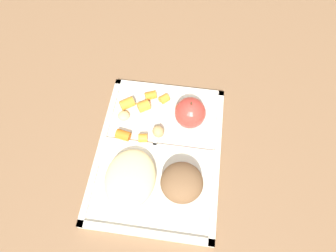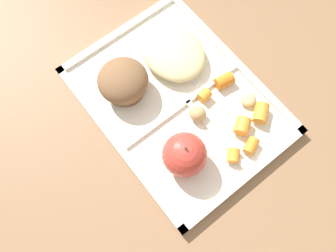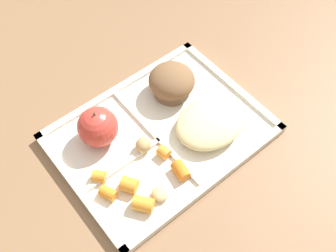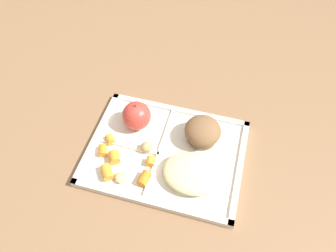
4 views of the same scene
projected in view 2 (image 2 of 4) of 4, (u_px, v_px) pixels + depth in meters
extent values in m
plane|color=#846042|center=(177.00, 103.00, 0.64)|extent=(6.00, 6.00, 0.00)
cube|color=silver|center=(177.00, 102.00, 0.64)|extent=(0.38, 0.28, 0.01)
cube|color=silver|center=(233.00, 59.00, 0.65)|extent=(0.38, 0.01, 0.01)
cube|color=silver|center=(117.00, 144.00, 0.60)|extent=(0.38, 0.01, 0.01)
cube|color=silver|center=(245.00, 178.00, 0.58)|extent=(0.01, 0.28, 0.01)
cube|color=silver|center=(119.00, 32.00, 0.67)|extent=(0.01, 0.28, 0.01)
cube|color=silver|center=(182.00, 105.00, 0.62)|extent=(0.01, 0.25, 0.01)
cube|color=silver|center=(216.00, 135.00, 0.61)|extent=(0.16, 0.01, 0.01)
sphere|color=#C63D33|center=(185.00, 155.00, 0.56)|extent=(0.07, 0.07, 0.07)
cylinder|color=#4C381E|center=(186.00, 148.00, 0.52)|extent=(0.00, 0.00, 0.01)
cylinder|color=brown|center=(125.00, 87.00, 0.63)|extent=(0.07, 0.07, 0.02)
ellipsoid|color=brown|center=(123.00, 81.00, 0.60)|extent=(0.09, 0.09, 0.05)
cylinder|color=orange|center=(204.00, 95.00, 0.62)|extent=(0.02, 0.02, 0.02)
cylinder|color=orange|center=(224.00, 81.00, 0.63)|extent=(0.03, 0.04, 0.02)
cylinder|color=orange|center=(233.00, 156.00, 0.59)|extent=(0.03, 0.03, 0.02)
cylinder|color=orange|center=(251.00, 146.00, 0.59)|extent=(0.03, 0.03, 0.02)
cylinder|color=orange|center=(242.00, 126.00, 0.60)|extent=(0.04, 0.04, 0.03)
cylinder|color=orange|center=(261.00, 113.00, 0.61)|extent=(0.04, 0.04, 0.02)
ellipsoid|color=tan|center=(198.00, 114.00, 0.61)|extent=(0.04, 0.04, 0.03)
ellipsoid|color=tan|center=(248.00, 100.00, 0.62)|extent=(0.03, 0.03, 0.02)
ellipsoid|color=beige|center=(173.00, 51.00, 0.64)|extent=(0.14, 0.11, 0.04)
sphere|color=brown|center=(177.00, 37.00, 0.66)|extent=(0.03, 0.03, 0.03)
sphere|color=#755B4C|center=(185.00, 49.00, 0.65)|extent=(0.03, 0.03, 0.03)
cube|color=silver|center=(177.00, 68.00, 0.65)|extent=(0.10, 0.03, 0.00)
cube|color=silver|center=(150.00, 47.00, 0.67)|extent=(0.04, 0.03, 0.00)
cylinder|color=silver|center=(143.00, 36.00, 0.67)|extent=(0.02, 0.01, 0.00)
cylinder|color=silver|center=(140.00, 39.00, 0.67)|extent=(0.02, 0.01, 0.00)
cylinder|color=silver|center=(137.00, 42.00, 0.67)|extent=(0.02, 0.01, 0.00)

